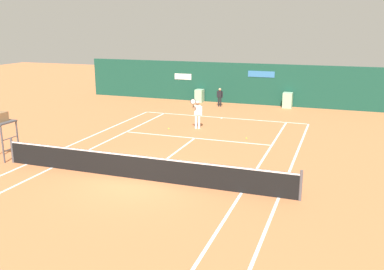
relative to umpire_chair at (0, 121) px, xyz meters
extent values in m
plane|color=#C67042|center=(6.79, -0.29, -1.69)|extent=(80.00, 80.00, 0.00)
cube|color=white|center=(6.79, 11.41, -1.69)|extent=(10.60, 0.10, 0.01)
cube|color=white|center=(1.49, -0.29, -1.69)|extent=(0.10, 23.40, 0.01)
cube|color=white|center=(2.79, -0.29, -1.69)|extent=(0.10, 23.40, 0.01)
cube|color=white|center=(10.79, -0.29, -1.69)|extent=(0.10, 23.40, 0.01)
cube|color=white|center=(12.09, -0.29, -1.69)|extent=(0.10, 23.40, 0.01)
cube|color=white|center=(6.79, 6.11, -1.69)|extent=(8.00, 0.10, 0.01)
cube|color=white|center=(6.79, 2.91, -1.69)|extent=(0.10, 6.40, 0.01)
cube|color=white|center=(6.79, 11.26, -1.69)|extent=(0.10, 0.24, 0.01)
cylinder|color=#4C4C51|center=(0.79, -0.29, -1.16)|extent=(0.10, 0.10, 1.07)
cylinder|color=#4C4C51|center=(12.79, -0.29, -1.16)|extent=(0.10, 0.10, 1.07)
cube|color=black|center=(6.79, -0.29, -1.22)|extent=(12.00, 0.03, 0.95)
cube|color=white|center=(6.79, -0.29, -0.77)|extent=(12.00, 0.04, 0.06)
cube|color=#144233|center=(6.79, 16.71, -0.20)|extent=(25.00, 0.24, 2.98)
cube|color=#2D6BA8|center=(8.19, 16.57, 0.56)|extent=(1.93, 0.02, 0.44)
cube|color=white|center=(2.14, 16.57, 0.14)|extent=(1.36, 0.02, 0.44)
cube|color=#8CB793|center=(3.63, 16.16, -1.21)|extent=(0.57, 0.70, 0.97)
cube|color=#8CB793|center=(10.21, 16.16, -1.15)|extent=(0.64, 0.70, 1.08)
cylinder|color=#47474C|center=(0.46, 0.45, -0.87)|extent=(0.07, 0.07, 1.63)
cylinder|color=#47474C|center=(0.46, -0.45, -0.87)|extent=(0.07, 0.07, 1.63)
cylinder|color=#47474C|center=(-0.44, 0.45, -0.87)|extent=(0.07, 0.07, 1.63)
cylinder|color=#47474C|center=(0.46, 0.00, -1.20)|extent=(0.04, 0.81, 0.04)
cylinder|color=#47474C|center=(0.46, 0.00, -0.71)|extent=(0.04, 0.81, 0.04)
cube|color=#47474C|center=(0.01, 0.00, -0.03)|extent=(1.00, 1.00, 0.06)
cylinder|color=white|center=(6.32, 8.19, -1.30)|extent=(0.13, 0.13, 0.79)
cylinder|color=white|center=(6.15, 8.14, -1.30)|extent=(0.13, 0.13, 0.79)
cube|color=white|center=(6.23, 8.16, -0.63)|extent=(0.40, 0.29, 0.55)
sphere|color=#8C664C|center=(6.23, 8.16, -0.24)|extent=(0.22, 0.22, 0.22)
cylinder|color=white|center=(6.23, 8.16, -0.16)|extent=(0.21, 0.21, 0.06)
cylinder|color=white|center=(6.44, 8.22, -0.66)|extent=(0.08, 0.08, 0.53)
cylinder|color=#8C664C|center=(6.09, 7.85, -0.40)|extent=(0.23, 0.53, 0.08)
cylinder|color=black|center=(6.17, 7.59, -0.29)|extent=(0.03, 0.03, 0.22)
torus|color=black|center=(6.17, 7.59, -0.04)|extent=(0.30, 0.11, 0.30)
cylinder|color=silver|center=(6.17, 7.59, -0.04)|extent=(0.25, 0.08, 0.26)
cylinder|color=black|center=(5.65, 14.97, -1.35)|extent=(0.11, 0.11, 0.67)
cylinder|color=black|center=(5.49, 14.97, -1.35)|extent=(0.11, 0.11, 0.67)
cube|color=black|center=(5.57, 14.97, -0.78)|extent=(0.31, 0.18, 0.47)
sphere|color=tan|center=(5.57, 14.97, -0.45)|extent=(0.18, 0.18, 0.18)
cylinder|color=black|center=(5.76, 14.96, -0.82)|extent=(0.07, 0.07, 0.45)
cylinder|color=black|center=(5.38, 14.98, -0.82)|extent=(0.07, 0.07, 0.45)
sphere|color=#CCE033|center=(9.35, 6.87, -1.66)|extent=(0.07, 0.07, 0.07)
sphere|color=#CCE033|center=(4.76, 7.45, -1.66)|extent=(0.07, 0.07, 0.07)
camera|label=1|loc=(13.84, -14.00, 4.07)|focal=39.73mm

